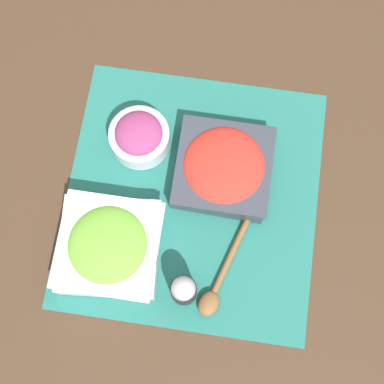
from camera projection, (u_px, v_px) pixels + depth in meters
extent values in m
plane|color=#422D1E|center=(192.00, 197.00, 1.02)|extent=(3.00, 3.00, 0.00)
cube|color=#236B60|center=(192.00, 196.00, 1.02)|extent=(0.49, 0.47, 0.00)
cube|color=#333842|center=(223.00, 169.00, 1.00)|extent=(0.18, 0.18, 0.04)
cube|color=#333842|center=(224.00, 165.00, 0.98)|extent=(0.18, 0.18, 0.00)
ellipsoid|color=red|center=(224.00, 166.00, 0.98)|extent=(0.15, 0.15, 0.05)
cube|color=white|center=(110.00, 247.00, 0.96)|extent=(0.19, 0.19, 0.05)
cube|color=white|center=(108.00, 245.00, 0.94)|extent=(0.18, 0.18, 0.00)
ellipsoid|color=#6BAD38|center=(108.00, 245.00, 0.94)|extent=(0.14, 0.14, 0.05)
cylinder|color=silver|center=(140.00, 138.00, 1.02)|extent=(0.11, 0.11, 0.05)
torus|color=silver|center=(139.00, 133.00, 1.00)|extent=(0.11, 0.11, 0.01)
ellipsoid|color=#93386B|center=(139.00, 133.00, 1.00)|extent=(0.09, 0.09, 0.04)
cylinder|color=brown|center=(230.00, 257.00, 0.98)|extent=(0.16, 0.06, 0.01)
ellipsoid|color=brown|center=(209.00, 304.00, 0.95)|extent=(0.06, 0.05, 0.02)
cylinder|color=black|center=(184.00, 291.00, 0.93)|extent=(0.05, 0.05, 0.07)
sphere|color=#B2B2B7|center=(183.00, 288.00, 0.89)|extent=(0.04, 0.04, 0.04)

